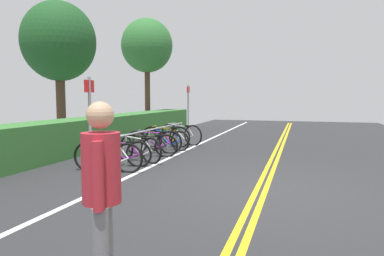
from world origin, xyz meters
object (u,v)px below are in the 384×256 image
(bike_rack, at_px, (149,136))
(bicycle_4, at_px, (153,142))
(bicycle_5, at_px, (167,140))
(bicycle_7, at_px, (181,134))
(bicycle_0, at_px, (108,157))
(sign_post_near, at_px, (90,119))
(bicycle_3, at_px, (149,145))
(tree_mid, at_px, (59,42))
(pedestrian, at_px, (102,187))
(bicycle_6, at_px, (166,137))
(bicycle_1, at_px, (119,153))
(sign_post_far, at_px, (188,107))
(bicycle_2, at_px, (137,149))
(tree_far_right, at_px, (147,46))

(bike_rack, relative_size, bicycle_4, 3.43)
(bicycle_5, xyz_separation_m, bicycle_7, (1.40, -0.01, 0.04))
(bicycle_0, xyz_separation_m, sign_post_near, (-1.02, -0.24, 0.93))
(bicycle_3, bearing_deg, bicycle_7, -0.40)
(bicycle_0, relative_size, tree_mid, 0.33)
(bicycle_3, distance_m, bicycle_4, 0.58)
(pedestrian, bearing_deg, bicycle_6, 18.27)
(bike_rack, height_order, pedestrian, pedestrian)
(bicycle_3, bearing_deg, bicycle_6, 7.35)
(bicycle_4, xyz_separation_m, tree_mid, (1.11, 4.14, 3.32))
(bike_rack, relative_size, pedestrian, 3.51)
(tree_mid, bearing_deg, bicycle_5, -94.48)
(bicycle_1, xyz_separation_m, bicycle_7, (4.24, -0.14, 0.04))
(bicycle_3, bearing_deg, sign_post_far, 2.56)
(bicycle_0, relative_size, bicycle_4, 1.00)
(bicycle_4, height_order, bicycle_7, bicycle_7)
(bicycle_3, height_order, bicycle_6, bicycle_6)
(bicycle_5, bearing_deg, bicycle_0, 178.89)
(bicycle_4, relative_size, bicycle_5, 1.04)
(bike_rack, bearing_deg, bicycle_4, 1.03)
(bicycle_7, bearing_deg, bike_rack, 176.99)
(bicycle_2, distance_m, pedestrian, 6.38)
(bicycle_3, bearing_deg, bicycle_0, 178.46)
(bicycle_4, distance_m, bicycle_7, 2.18)
(bicycle_4, bearing_deg, tree_mid, 74.95)
(bicycle_0, bearing_deg, tree_mid, 47.65)
(bicycle_1, bearing_deg, bicycle_0, -174.32)
(bicycle_5, distance_m, sign_post_near, 4.61)
(sign_post_near, height_order, tree_mid, tree_mid)
(bicycle_2, bearing_deg, sign_post_near, -176.15)
(bicycle_4, xyz_separation_m, tree_far_right, (7.05, 3.39, 3.96))
(bike_rack, xyz_separation_m, bicycle_6, (1.65, 0.14, -0.22))
(bicycle_0, height_order, tree_mid, tree_mid)
(bicycle_2, bearing_deg, bicycle_4, 5.76)
(bicycle_1, distance_m, bicycle_5, 2.84)
(bicycle_1, height_order, sign_post_near, sign_post_near)
(bicycle_2, bearing_deg, tree_mid, 59.97)
(bicycle_1, distance_m, bicycle_4, 2.06)
(bicycle_0, xyz_separation_m, tree_far_right, (9.77, 3.45, 3.96))
(bicycle_7, relative_size, tree_mid, 0.34)
(sign_post_far, bearing_deg, sign_post_near, -177.13)
(bike_rack, xyz_separation_m, bicycle_0, (-2.42, -0.05, -0.23))
(bicycle_2, xyz_separation_m, pedestrian, (-5.82, -2.55, 0.62))
(bicycle_0, distance_m, bicycle_1, 0.66)
(bicycle_5, height_order, pedestrian, pedestrian)
(bicycle_0, distance_m, bicycle_6, 4.07)
(bicycle_2, xyz_separation_m, bicycle_4, (1.36, 0.14, 0.01))
(tree_far_right, bearing_deg, bicycle_0, -160.53)
(tree_far_right, bearing_deg, pedestrian, -156.87)
(bike_rack, distance_m, sign_post_near, 3.53)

